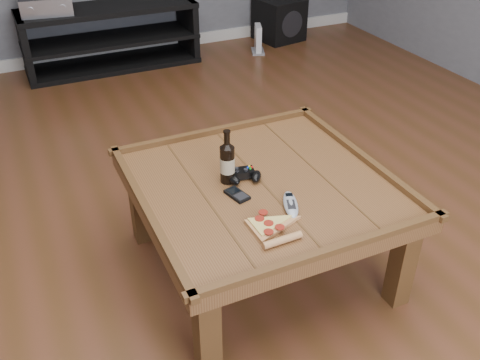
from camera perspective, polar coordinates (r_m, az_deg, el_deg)
name	(u,v)px	position (r m, az deg, el deg)	size (l,w,h in m)	color
ground	(260,266)	(2.45, 2.18, -9.19)	(6.00, 6.00, 0.00)	#4C2C15
baseboard	(107,52)	(4.94, -13.97, 13.15)	(5.00, 0.02, 0.10)	silver
coffee_table	(262,195)	(2.20, 2.38, -1.62)	(1.03, 1.03, 0.48)	#543018
media_console	(111,38)	(4.65, -13.62, 14.56)	(1.40, 0.45, 0.50)	black
beer_bottle	(227,162)	(2.13, -1.37, 1.98)	(0.06, 0.06, 0.23)	black
game_controller	(244,176)	(2.18, 0.42, 0.48)	(0.16, 0.12, 0.04)	black
pizza_slice	(270,228)	(1.92, 3.27, -5.08)	(0.17, 0.27, 0.03)	tan
smartphone	(237,195)	(2.09, -0.32, -1.56)	(0.08, 0.11, 0.01)	black
remote_control	(291,204)	(2.03, 5.42, -2.60)	(0.12, 0.18, 0.03)	#999FA6
av_receiver	(46,4)	(4.50, -19.95, 17.22)	(0.41, 0.36, 0.13)	black
subwoofer	(279,19)	(5.24, 4.20, 16.72)	(0.44, 0.44, 0.38)	black
game_console	(258,40)	(4.90, 1.93, 14.68)	(0.17, 0.22, 0.24)	gray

